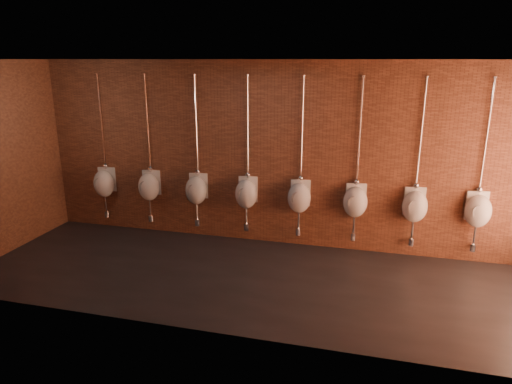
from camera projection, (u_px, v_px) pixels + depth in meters
ground at (248, 278)px, 6.95m from camera, size 8.50×8.50×0.00m
room_shell at (247, 148)px, 6.38m from camera, size 8.54×3.04×3.22m
urinal_0 at (104, 183)px, 8.72m from camera, size 0.46×0.42×2.72m
urinal_1 at (149, 186)px, 8.50m from camera, size 0.46×0.42×2.72m
urinal_2 at (196, 189)px, 8.27m from camera, size 0.46×0.42×2.72m
urinal_3 at (246, 193)px, 8.04m from camera, size 0.46×0.42×2.72m
urinal_4 at (299, 197)px, 7.82m from camera, size 0.46×0.42×2.72m
urinal_5 at (355, 201)px, 7.59m from camera, size 0.46×0.42×2.72m
urinal_6 at (415, 205)px, 7.37m from camera, size 0.46×0.42×2.72m
urinal_7 at (478, 210)px, 7.14m from camera, size 0.46×0.42×2.72m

